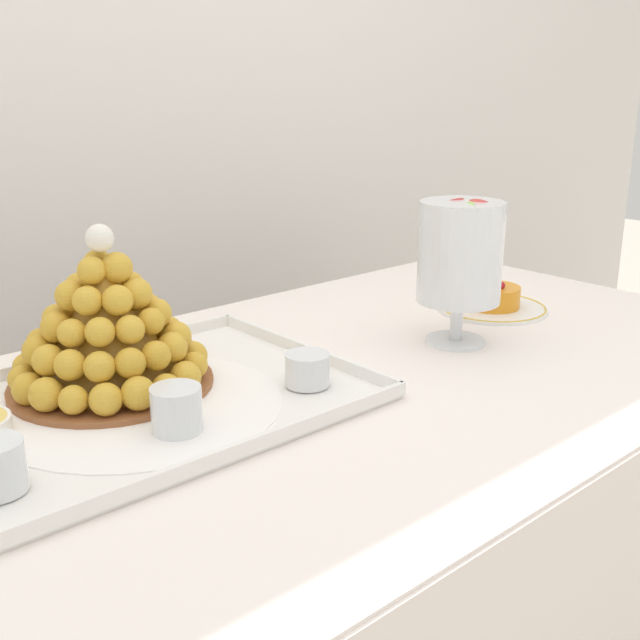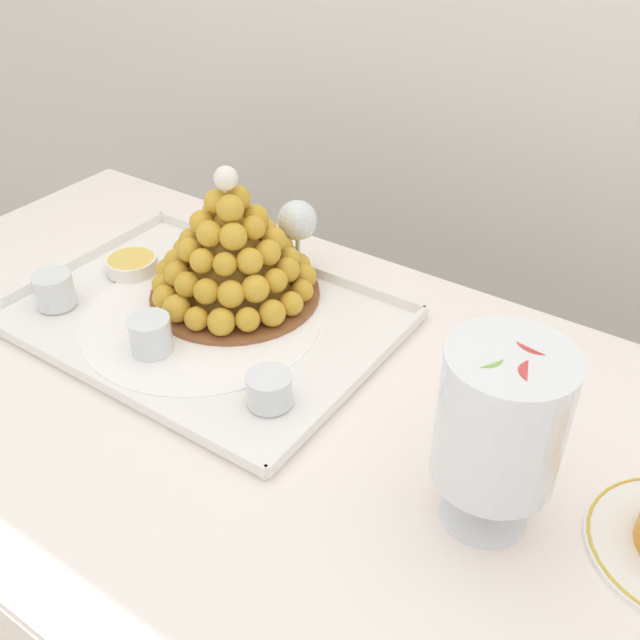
# 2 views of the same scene
# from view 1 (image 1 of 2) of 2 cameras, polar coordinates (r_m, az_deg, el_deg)

# --- Properties ---
(backdrop_wall) EXTENTS (4.80, 0.10, 2.50)m
(backdrop_wall) POSITION_cam_1_polar(r_m,az_deg,el_deg) (1.72, -19.85, 17.86)
(backdrop_wall) COLOR silver
(backdrop_wall) RESTS_ON ground_plane
(buffet_table) EXTENTS (1.61, 0.82, 0.80)m
(buffet_table) POSITION_cam_1_polar(r_m,az_deg,el_deg) (1.14, -0.62, -9.72)
(buffet_table) COLOR brown
(buffet_table) RESTS_ON ground_plane
(serving_tray) EXTENTS (0.58, 0.42, 0.02)m
(serving_tray) POSITION_cam_1_polar(r_m,az_deg,el_deg) (1.03, -13.33, -6.20)
(serving_tray) COLOR white
(serving_tray) RESTS_ON buffet_table
(croquembouche) EXTENTS (0.28, 0.28, 0.23)m
(croquembouche) POSITION_cam_1_polar(r_m,az_deg,el_deg) (1.07, -15.49, -0.62)
(croquembouche) COLOR brown
(croquembouche) RESTS_ON serving_tray
(dessert_cup_mid_left) EXTENTS (0.06, 0.06, 0.06)m
(dessert_cup_mid_left) POSITION_cam_1_polar(r_m,az_deg,el_deg) (0.94, -10.59, -6.64)
(dessert_cup_mid_left) COLOR silver
(dessert_cup_mid_left) RESTS_ON serving_tray
(dessert_cup_centre) EXTENTS (0.06, 0.06, 0.05)m
(dessert_cup_centre) POSITION_cam_1_polar(r_m,az_deg,el_deg) (1.06, -0.94, -3.76)
(dessert_cup_centre) COLOR silver
(dessert_cup_centre) RESTS_ON serving_tray
(macaron_goblet) EXTENTS (0.13, 0.13, 0.24)m
(macaron_goblet) POSITION_cam_1_polar(r_m,az_deg,el_deg) (1.23, 10.34, 4.81)
(macaron_goblet) COLOR white
(macaron_goblet) RESTS_ON buffet_table
(fruit_tart_plate) EXTENTS (0.21, 0.21, 0.06)m
(fruit_tart_plate) POSITION_cam_1_polar(r_m,az_deg,el_deg) (1.46, 12.63, 1.33)
(fruit_tart_plate) COLOR white
(fruit_tart_plate) RESTS_ON buffet_table
(wine_glass) EXTENTS (0.07, 0.07, 0.14)m
(wine_glass) POSITION_cam_1_polar(r_m,az_deg,el_deg) (1.19, -16.48, 1.49)
(wine_glass) COLOR silver
(wine_glass) RESTS_ON buffet_table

